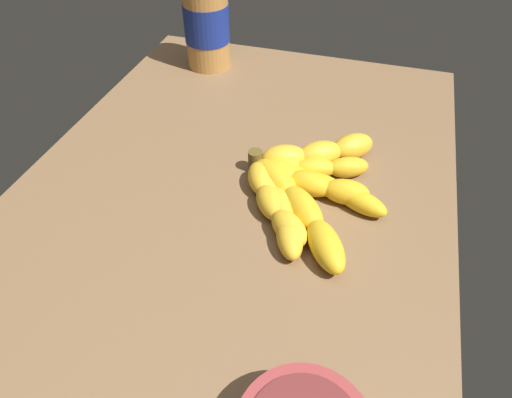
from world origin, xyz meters
The scene contains 3 objects.
ground_plane centered at (0.00, 0.00, -2.40)cm, with size 98.23×58.93×4.79cm, color brown.
banana_bunch centered at (7.48, -9.39, 1.68)cm, with size 27.87×20.38×3.79cm.
peanut_butter_jar centered at (39.12, 16.03, 8.24)cm, with size 8.32×8.32×16.58cm.
Camera 1 is at (-38.19, -16.66, 42.10)cm, focal length 32.36 mm.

